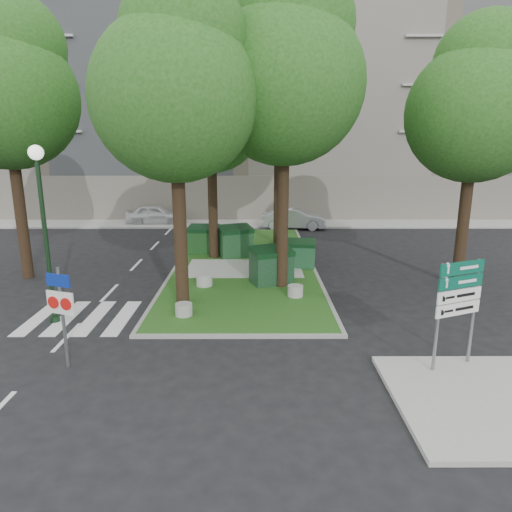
{
  "coord_description": "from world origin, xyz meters",
  "views": [
    {
      "loc": [
        0.96,
        -12.3,
        5.52
      ],
      "look_at": [
        1.0,
        1.7,
        2.0
      ],
      "focal_mm": 32.0,
      "sensor_mm": 36.0,
      "label": 1
    }
  ],
  "objects_px": {
    "dumpster_d": "(301,254)",
    "directional_sign": "(458,298)",
    "bollard_left": "(184,309)",
    "street_lamp": "(43,214)",
    "traffic_sign_pole": "(62,304)",
    "tree_median_near_right": "(287,68)",
    "dumpster_c": "(271,266)",
    "car_white": "(156,215)",
    "dumpster_b": "(235,241)",
    "tree_street_right": "(479,100)",
    "bollard_mid": "(204,280)",
    "tree_median_near_left": "(177,81)",
    "bollard_right": "(295,291)",
    "tree_median_far": "(281,84)",
    "car_silver": "(294,219)",
    "tree_median_mid": "(213,108)",
    "dumpster_a": "(204,239)",
    "litter_bin": "(283,241)",
    "tree_street_left": "(7,84)"
  },
  "relations": [
    {
      "from": "dumpster_d",
      "to": "directional_sign",
      "type": "bearing_deg",
      "value": -64.62
    },
    {
      "from": "bollard_left",
      "to": "street_lamp",
      "type": "bearing_deg",
      "value": -176.66
    },
    {
      "from": "directional_sign",
      "to": "traffic_sign_pole",
      "type": "bearing_deg",
      "value": 156.42
    },
    {
      "from": "tree_median_near_right",
      "to": "dumpster_c",
      "type": "height_order",
      "value": "tree_median_near_right"
    },
    {
      "from": "car_white",
      "to": "dumpster_b",
      "type": "bearing_deg",
      "value": -148.63
    },
    {
      "from": "tree_street_right",
      "to": "street_lamp",
      "type": "height_order",
      "value": "tree_street_right"
    },
    {
      "from": "street_lamp",
      "to": "bollard_mid",
      "type": "bearing_deg",
      "value": 37.39
    },
    {
      "from": "tree_median_near_left",
      "to": "tree_street_right",
      "type": "xyz_separation_m",
      "value": [
        10.5,
        2.5,
        -0.33
      ]
    },
    {
      "from": "bollard_left",
      "to": "bollard_right",
      "type": "distance_m",
      "value": 4.16
    },
    {
      "from": "tree_median_far",
      "to": "car_silver",
      "type": "height_order",
      "value": "tree_median_far"
    },
    {
      "from": "tree_street_right",
      "to": "street_lamp",
      "type": "relative_size",
      "value": 1.85
    },
    {
      "from": "tree_median_mid",
      "to": "bollard_mid",
      "type": "xyz_separation_m",
      "value": [
        -0.07,
        -4.56,
        -6.64
      ]
    },
    {
      "from": "dumpster_d",
      "to": "bollard_right",
      "type": "relative_size",
      "value": 2.57
    },
    {
      "from": "bollard_left",
      "to": "directional_sign",
      "type": "bearing_deg",
      "value": -25.52
    },
    {
      "from": "dumpster_a",
      "to": "traffic_sign_pole",
      "type": "relative_size",
      "value": 0.61
    },
    {
      "from": "dumpster_d",
      "to": "dumpster_a",
      "type": "bearing_deg",
      "value": 158.56
    },
    {
      "from": "dumpster_b",
      "to": "tree_median_near_left",
      "type": "bearing_deg",
      "value": -123.08
    },
    {
      "from": "litter_bin",
      "to": "directional_sign",
      "type": "xyz_separation_m",
      "value": [
        3.37,
        -13.0,
        1.44
      ]
    },
    {
      "from": "dumpster_c",
      "to": "litter_bin",
      "type": "height_order",
      "value": "dumpster_c"
    },
    {
      "from": "dumpster_b",
      "to": "tree_street_left",
      "type": "bearing_deg",
      "value": 179.69
    },
    {
      "from": "tree_median_far",
      "to": "directional_sign",
      "type": "bearing_deg",
      "value": -75.88
    },
    {
      "from": "car_silver",
      "to": "traffic_sign_pole",
      "type": "bearing_deg",
      "value": 164.77
    },
    {
      "from": "dumpster_a",
      "to": "bollard_right",
      "type": "relative_size",
      "value": 2.88
    },
    {
      "from": "tree_median_mid",
      "to": "bollard_right",
      "type": "bearing_deg",
      "value": -60.12
    },
    {
      "from": "tree_median_mid",
      "to": "tree_median_far",
      "type": "xyz_separation_m",
      "value": [
        3.2,
        3.0,
        1.34
      ]
    },
    {
      "from": "directional_sign",
      "to": "tree_street_right",
      "type": "bearing_deg",
      "value": 42.77
    },
    {
      "from": "tree_median_near_left",
      "to": "bollard_left",
      "type": "xyz_separation_m",
      "value": [
        0.11,
        -1.16,
        -7.0
      ]
    },
    {
      "from": "tree_median_far",
      "to": "traffic_sign_pole",
      "type": "height_order",
      "value": "tree_median_far"
    },
    {
      "from": "tree_median_far",
      "to": "bollard_mid",
      "type": "height_order",
      "value": "tree_median_far"
    },
    {
      "from": "tree_median_mid",
      "to": "car_silver",
      "type": "bearing_deg",
      "value": 60.66
    },
    {
      "from": "tree_median_near_left",
      "to": "tree_median_mid",
      "type": "distance_m",
      "value": 6.53
    },
    {
      "from": "bollard_left",
      "to": "car_white",
      "type": "relative_size",
      "value": 0.14
    },
    {
      "from": "tree_median_mid",
      "to": "tree_median_far",
      "type": "height_order",
      "value": "tree_median_far"
    },
    {
      "from": "tree_median_far",
      "to": "tree_street_right",
      "type": "relative_size",
      "value": 1.18
    },
    {
      "from": "dumpster_a",
      "to": "litter_bin",
      "type": "xyz_separation_m",
      "value": [
        4.04,
        1.06,
        -0.33
      ]
    },
    {
      "from": "tree_median_near_left",
      "to": "bollard_left",
      "type": "distance_m",
      "value": 7.1
    },
    {
      "from": "dumpster_c",
      "to": "car_silver",
      "type": "bearing_deg",
      "value": 60.99
    },
    {
      "from": "dumpster_b",
      "to": "car_silver",
      "type": "bearing_deg",
      "value": 44.51
    },
    {
      "from": "car_silver",
      "to": "bollard_left",
      "type": "bearing_deg",
      "value": 168.72
    },
    {
      "from": "dumpster_d",
      "to": "directional_sign",
      "type": "distance_m",
      "value": 9.8
    },
    {
      "from": "tree_median_far",
      "to": "dumpster_c",
      "type": "relative_size",
      "value": 6.46
    },
    {
      "from": "litter_bin",
      "to": "car_white",
      "type": "relative_size",
      "value": 0.17
    },
    {
      "from": "tree_median_near_right",
      "to": "traffic_sign_pole",
      "type": "height_order",
      "value": "tree_median_near_right"
    },
    {
      "from": "tree_median_near_left",
      "to": "street_lamp",
      "type": "distance_m",
      "value": 5.71
    },
    {
      "from": "dumpster_a",
      "to": "tree_street_left",
      "type": "bearing_deg",
      "value": -143.65
    },
    {
      "from": "dumpster_d",
      "to": "traffic_sign_pole",
      "type": "xyz_separation_m",
      "value": [
        -6.75,
        -9.11,
        0.97
      ]
    },
    {
      "from": "traffic_sign_pole",
      "to": "car_silver",
      "type": "xyz_separation_m",
      "value": [
        7.25,
        18.71,
        -0.99
      ]
    },
    {
      "from": "bollard_mid",
      "to": "bollard_left",
      "type": "bearing_deg",
      "value": -96.03
    },
    {
      "from": "traffic_sign_pole",
      "to": "street_lamp",
      "type": "bearing_deg",
      "value": 137.47
    },
    {
      "from": "litter_bin",
      "to": "car_silver",
      "type": "bearing_deg",
      "value": 79.93
    }
  ]
}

